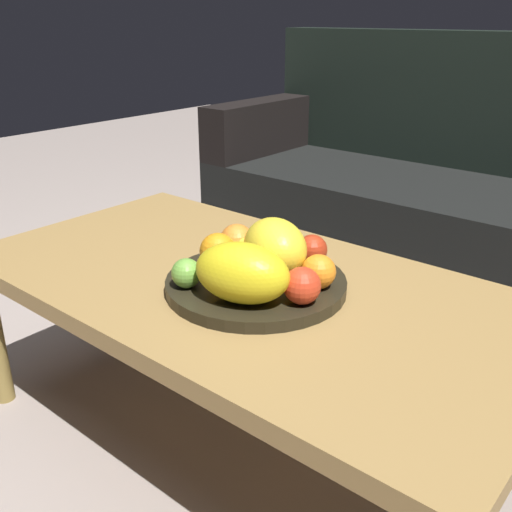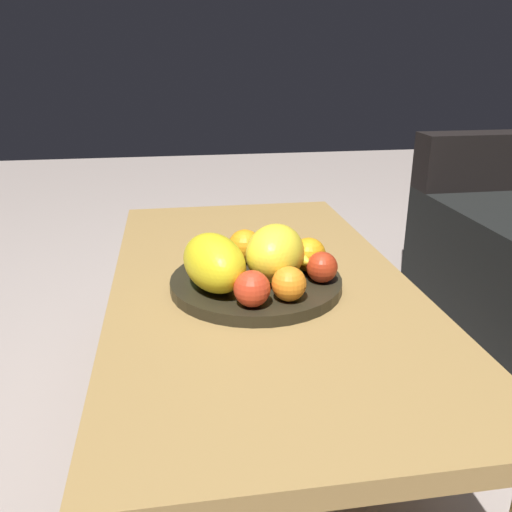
% 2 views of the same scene
% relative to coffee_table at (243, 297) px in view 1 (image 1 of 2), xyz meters
% --- Properties ---
extents(ground_plane, '(8.00, 8.00, 0.00)m').
position_rel_coffee_table_xyz_m(ground_plane, '(0.00, 0.00, -0.38)').
color(ground_plane, gray).
extents(coffee_table, '(1.27, 0.67, 0.43)m').
position_rel_coffee_table_xyz_m(coffee_table, '(0.00, 0.00, 0.00)').
color(coffee_table, olive).
rests_on(coffee_table, ground_plane).
extents(couch, '(1.70, 0.70, 0.90)m').
position_rel_coffee_table_xyz_m(couch, '(-0.06, 1.18, -0.08)').
color(couch, black).
rests_on(couch, ground_plane).
extents(fruit_bowl, '(0.38, 0.38, 0.03)m').
position_rel_coffee_table_xyz_m(fruit_bowl, '(0.05, -0.02, 0.05)').
color(fruit_bowl, black).
rests_on(fruit_bowl, coffee_table).
extents(melon_large_front, '(0.19, 0.18, 0.12)m').
position_rel_coffee_table_xyz_m(melon_large_front, '(0.07, 0.02, 0.13)').
color(melon_large_front, yellow).
rests_on(melon_large_front, fruit_bowl).
extents(melon_smaller_beside, '(0.21, 0.17, 0.12)m').
position_rel_coffee_table_xyz_m(melon_smaller_beside, '(0.10, -0.11, 0.12)').
color(melon_smaller_beside, yellow).
rests_on(melon_smaller_beside, fruit_bowl).
extents(orange_front, '(0.08, 0.08, 0.08)m').
position_rel_coffee_table_xyz_m(orange_front, '(-0.05, -0.03, 0.11)').
color(orange_front, orange).
rests_on(orange_front, fruit_bowl).
extents(orange_left, '(0.07, 0.07, 0.07)m').
position_rel_coffee_table_xyz_m(orange_left, '(0.17, 0.03, 0.10)').
color(orange_left, orange).
rests_on(orange_left, fruit_bowl).
extents(orange_right, '(0.08, 0.08, 0.08)m').
position_rel_coffee_table_xyz_m(orange_right, '(0.03, 0.10, 0.11)').
color(orange_right, orange).
rests_on(orange_right, fruit_bowl).
extents(orange_back, '(0.08, 0.08, 0.08)m').
position_rel_coffee_table_xyz_m(orange_back, '(-0.06, 0.04, 0.11)').
color(orange_back, orange).
rests_on(orange_back, fruit_bowl).
extents(apple_front, '(0.06, 0.06, 0.06)m').
position_rel_coffee_table_xyz_m(apple_front, '(-0.03, -0.14, 0.10)').
color(apple_front, '#6AA73E').
rests_on(apple_front, fruit_bowl).
extents(apple_left, '(0.07, 0.07, 0.07)m').
position_rel_coffee_table_xyz_m(apple_left, '(0.10, 0.12, 0.10)').
color(apple_left, '#B03017').
rests_on(apple_left, fruit_bowl).
extents(apple_right, '(0.07, 0.07, 0.07)m').
position_rel_coffee_table_xyz_m(apple_right, '(0.19, -0.05, 0.10)').
color(apple_right, red).
rests_on(apple_right, fruit_bowl).
extents(banana_bunch, '(0.17, 0.14, 0.06)m').
position_rel_coffee_table_xyz_m(banana_bunch, '(0.03, 0.04, 0.09)').
color(banana_bunch, yellow).
rests_on(banana_bunch, fruit_bowl).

